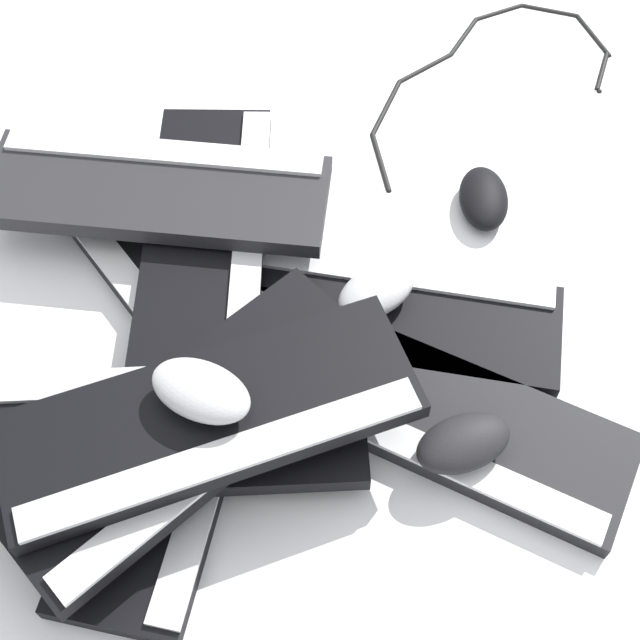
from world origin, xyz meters
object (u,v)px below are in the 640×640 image
(keyboard_0, at_px, (442,418))
(keyboard_8, at_px, (157,189))
(keyboard_1, at_px, (383,313))
(mouse_2, at_px, (201,391))
(keyboard_3, at_px, (175,438))
(mouse_1, at_px, (463,443))
(mouse_3, at_px, (377,291))
(mouse_4, at_px, (483,198))
(keyboard_5, at_px, (193,428))
(keyboard_2, at_px, (181,286))
(keyboard_4, at_px, (169,429))
(keyboard_6, at_px, (210,419))
(keyboard_7, at_px, (207,238))

(keyboard_0, bearing_deg, keyboard_8, -172.63)
(keyboard_1, height_order, mouse_2, mouse_2)
(keyboard_3, height_order, mouse_1, mouse_1)
(mouse_3, bearing_deg, mouse_4, 10.29)
(mouse_2, bearing_deg, keyboard_8, 130.52)
(keyboard_5, bearing_deg, keyboard_2, 147.65)
(keyboard_8, bearing_deg, keyboard_1, 19.93)
(mouse_1, bearing_deg, keyboard_4, -25.39)
(keyboard_6, bearing_deg, mouse_2, 164.10)
(keyboard_2, bearing_deg, keyboard_1, 38.30)
(keyboard_4, xyz_separation_m, keyboard_7, (-0.18, 0.20, 0.00))
(keyboard_1, bearing_deg, keyboard_2, -141.70)
(keyboard_8, height_order, mouse_2, mouse_2)
(keyboard_6, relative_size, keyboard_7, 1.10)
(mouse_1, bearing_deg, keyboard_7, -65.75)
(keyboard_1, bearing_deg, keyboard_0, -19.14)
(keyboard_5, relative_size, keyboard_8, 1.02)
(keyboard_0, relative_size, keyboard_6, 1.00)
(mouse_3, bearing_deg, keyboard_1, -81.68)
(mouse_3, bearing_deg, keyboard_5, -174.54)
(keyboard_0, height_order, mouse_3, mouse_3)
(keyboard_0, xyz_separation_m, keyboard_5, (-0.16, -0.23, 0.06))
(keyboard_5, distance_m, mouse_4, 0.52)
(keyboard_5, height_order, keyboard_6, keyboard_6)
(keyboard_2, height_order, keyboard_8, keyboard_8)
(keyboard_1, relative_size, mouse_1, 4.01)
(keyboard_2, relative_size, mouse_1, 4.11)
(keyboard_4, xyz_separation_m, mouse_1, (0.24, 0.23, 0.01))
(keyboard_7, bearing_deg, mouse_2, -37.70)
(keyboard_2, distance_m, mouse_3, 0.25)
(keyboard_1, xyz_separation_m, mouse_3, (-0.01, -0.00, 0.04))
(mouse_2, bearing_deg, keyboard_4, -159.30)
(keyboard_3, distance_m, keyboard_8, 0.33)
(mouse_1, relative_size, mouse_3, 1.00)
(keyboard_4, distance_m, keyboard_7, 0.27)
(keyboard_0, relative_size, keyboard_7, 1.10)
(keyboard_1, distance_m, keyboard_6, 0.29)
(keyboard_3, distance_m, mouse_1, 0.33)
(keyboard_6, relative_size, mouse_4, 4.22)
(mouse_4, bearing_deg, keyboard_0, 166.95)
(mouse_2, bearing_deg, mouse_1, 22.15)
(keyboard_1, relative_size, mouse_3, 4.01)
(keyboard_2, bearing_deg, mouse_2, -28.20)
(keyboard_1, bearing_deg, keyboard_8, -160.07)
(keyboard_8, bearing_deg, keyboard_6, -26.92)
(keyboard_4, bearing_deg, keyboard_6, 29.51)
(mouse_2, bearing_deg, keyboard_5, -121.32)
(keyboard_3, relative_size, mouse_3, 4.05)
(keyboard_4, xyz_separation_m, mouse_4, (0.00, 0.53, -0.02))
(mouse_2, bearing_deg, keyboard_3, -162.57)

